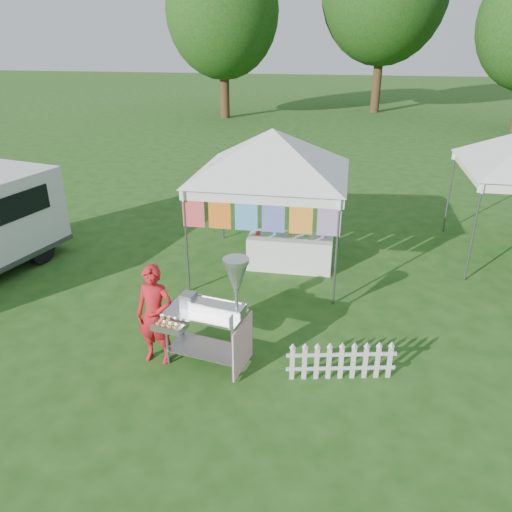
# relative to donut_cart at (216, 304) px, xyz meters

# --- Properties ---
(ground) EXTENTS (120.00, 120.00, 0.00)m
(ground) POSITION_rel_donut_cart_xyz_m (0.25, 0.18, -1.08)
(ground) COLOR #1E4914
(ground) RESTS_ON ground
(canopy_main) EXTENTS (4.24, 4.24, 3.45)m
(canopy_main) POSITION_rel_donut_cart_xyz_m (0.25, 3.67, 1.91)
(canopy_main) COLOR #59595E
(canopy_main) RESTS_ON ground
(tree_left) EXTENTS (6.40, 6.40, 9.53)m
(tree_left) POSITION_rel_donut_cart_xyz_m (-5.75, 24.18, 4.75)
(tree_left) COLOR #342213
(tree_left) RESTS_ON ground
(donut_cart) EXTENTS (1.44, 0.89, 1.83)m
(donut_cart) POSITION_rel_donut_cart_xyz_m (0.00, 0.00, 0.00)
(donut_cart) COLOR gray
(donut_cart) RESTS_ON ground
(vendor) EXTENTS (0.61, 0.42, 1.62)m
(vendor) POSITION_rel_donut_cart_xyz_m (-0.96, -0.03, -0.27)
(vendor) COLOR red
(vendor) RESTS_ON ground
(picket_fence) EXTENTS (1.59, 0.36, 0.56)m
(picket_fence) POSITION_rel_donut_cart_xyz_m (1.86, 0.01, -0.79)
(picket_fence) COLOR silver
(picket_fence) RESTS_ON ground
(display_table) EXTENTS (1.80, 0.70, 0.73)m
(display_table) POSITION_rel_donut_cart_xyz_m (0.66, 3.71, -0.72)
(display_table) COLOR white
(display_table) RESTS_ON ground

